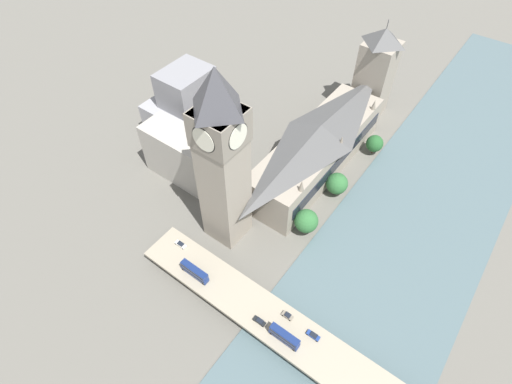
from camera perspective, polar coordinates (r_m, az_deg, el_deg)
ground_plane at (r=179.43m, az=10.91°, el=0.12°), size 600.00×600.00×0.00m
river_water at (r=174.49m, az=21.13°, el=-5.13°), size 59.43×360.00×0.30m
parliament_hall at (r=179.73m, az=8.83°, el=6.29°), size 22.66×81.44×25.02m
clock_tower at (r=133.06m, az=-4.87°, el=4.80°), size 15.10×15.10×74.59m
victoria_tower at (r=213.07m, az=16.66°, el=15.94°), size 15.71×15.71×49.91m
road_bridge at (r=136.86m, az=10.58°, el=-22.76°), size 150.87×15.25×5.39m
double_decker_bus_mid at (r=145.18m, az=-8.78°, el=-11.14°), size 11.34×2.47×4.94m
double_decker_bus_rear at (r=133.96m, az=4.08°, el=-19.88°), size 10.55×2.50×4.80m
car_northbound_lead at (r=154.53m, az=-10.72°, el=-7.35°), size 4.69×1.79×1.48m
car_southbound_lead at (r=137.68m, az=0.51°, el=-17.95°), size 4.44×1.74×1.32m
car_southbound_mid at (r=137.09m, az=8.19°, el=-19.62°), size 4.49×1.77×1.38m
car_southbound_tail at (r=138.76m, az=4.52°, el=-17.18°), size 3.85×1.81×1.46m
city_block_west at (r=202.75m, az=-11.84°, el=9.89°), size 26.13×16.71×16.06m
city_block_center at (r=199.40m, az=-9.64°, el=12.64°), size 18.74×23.39×33.13m
city_block_east at (r=177.81m, az=-10.78°, el=5.28°), size 32.33×14.66×24.38m
tree_embankment_near at (r=158.52m, az=7.19°, el=-4.13°), size 9.59×9.59×11.67m
tree_embankment_mid at (r=174.22m, az=11.48°, el=1.19°), size 9.42×9.42×11.01m
tree_embankment_far at (r=197.15m, az=16.58°, el=6.65°), size 8.04×8.04×10.10m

